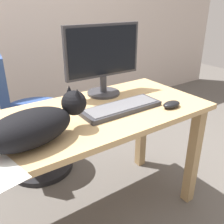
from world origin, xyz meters
name	(u,v)px	position (x,y,z in m)	size (l,w,h in m)	color
ground_plane	(88,217)	(0.00, 0.00, 0.00)	(8.00, 8.00, 0.00)	#59544F
desk	(84,134)	(0.00, 0.00, 0.59)	(1.38, 0.61, 0.70)	tan
office_chair	(29,124)	(-0.10, 0.65, 0.40)	(0.48, 0.48, 0.93)	black
monitor	(103,57)	(0.25, 0.19, 0.93)	(0.48, 0.20, 0.42)	#333338
keyboard	(122,108)	(0.20, -0.07, 0.72)	(0.44, 0.15, 0.03)	#333338
cat	(35,125)	(-0.29, -0.14, 0.78)	(0.61, 0.23, 0.20)	black
computer_mouse	(172,104)	(0.44, -0.19, 0.72)	(0.11, 0.06, 0.04)	black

